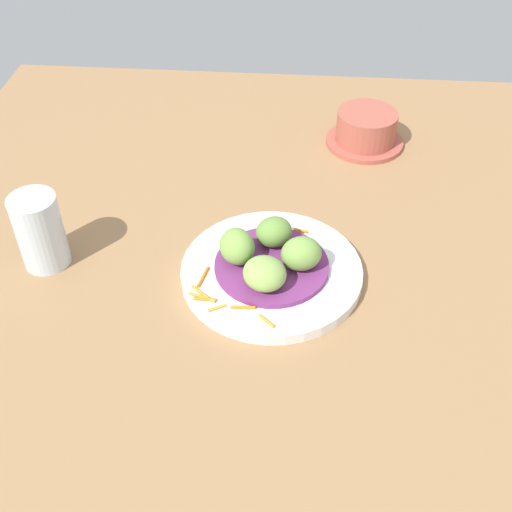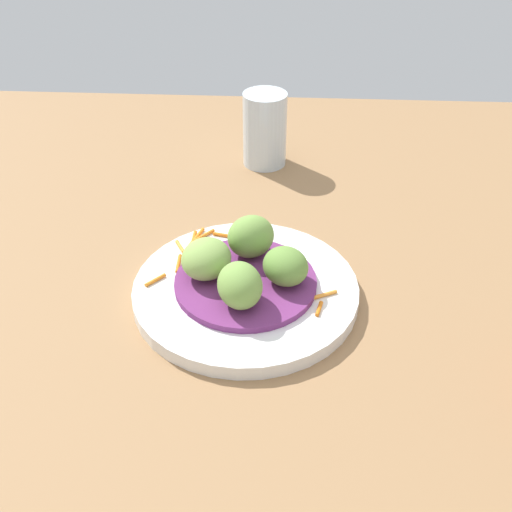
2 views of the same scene
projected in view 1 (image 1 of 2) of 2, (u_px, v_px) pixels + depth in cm
name	position (u px, v px, depth cm)	size (l,w,h in cm)	color
table_surface	(273.00, 265.00, 87.19)	(110.00, 110.00, 2.00)	#936D47
main_plate	(269.00, 272.00, 83.61)	(23.68, 23.68, 1.59)	white
cabbage_bed	(269.00, 265.00, 82.83)	(14.86, 14.86, 0.73)	#702D6B
carrot_garnish	(234.00, 283.00, 80.64)	(20.06, 14.52, 0.40)	orange
guac_scoop_left	(237.00, 246.00, 81.45)	(4.41, 5.15, 4.71)	#759E47
guac_scoop_center	(265.00, 274.00, 78.21)	(5.45, 5.08, 4.04)	#84A851
guac_scoop_right	(301.00, 254.00, 80.65)	(5.25, 4.39, 4.44)	#759E47
guac_scoop_back	(273.00, 232.00, 84.32)	(4.94, 4.47, 3.82)	olive
terracotta_bowl	(366.00, 130.00, 106.38)	(12.91, 12.91, 5.87)	#A85142
water_glass	(40.00, 231.00, 82.86)	(6.17, 6.17, 10.46)	silver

